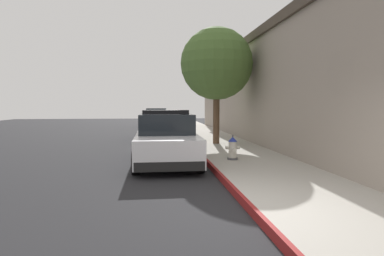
% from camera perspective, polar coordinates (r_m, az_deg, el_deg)
% --- Properties ---
extents(ground_plane, '(30.04, 60.00, 0.20)m').
position_cam_1_polar(ground_plane, '(15.48, -17.78, -3.38)').
color(ground_plane, '#232326').
extents(sidewalk_pavement, '(2.69, 60.00, 0.17)m').
position_cam_1_polar(sidewalk_pavement, '(15.47, 4.60, -2.53)').
color(sidewalk_pavement, '#ADA89E').
rests_on(sidewalk_pavement, ground).
extents(curb_painted_edge, '(0.08, 60.00, 0.17)m').
position_cam_1_polar(curb_painted_edge, '(15.26, -0.51, -2.60)').
color(curb_painted_edge, maroon).
rests_on(curb_painted_edge, ground).
extents(storefront_building, '(6.57, 26.64, 5.01)m').
position_cam_1_polar(storefront_building, '(16.47, 20.62, 6.09)').
color(storefront_building, gray).
rests_on(storefront_building, ground).
extents(police_cruiser, '(1.94, 4.84, 1.68)m').
position_cam_1_polar(police_cruiser, '(10.53, -4.54, -1.99)').
color(police_cruiser, white).
rests_on(police_cruiser, ground).
extents(parked_car_silver_ahead, '(1.94, 4.84, 1.56)m').
position_cam_1_polar(parked_car_silver_ahead, '(18.03, -5.88, 0.49)').
color(parked_car_silver_ahead, black).
rests_on(parked_car_silver_ahead, ground).
extents(parked_car_dark_far, '(1.94, 4.84, 1.56)m').
position_cam_1_polar(parked_car_dark_far, '(28.36, -6.24, 1.77)').
color(parked_car_dark_far, '#B2B5BA').
rests_on(parked_car_dark_far, ground).
extents(fire_hydrant, '(0.44, 0.40, 0.76)m').
position_cam_1_polar(fire_hydrant, '(10.18, 7.07, -3.51)').
color(fire_hydrant, '#4C4C51').
rests_on(fire_hydrant, sidewalk_pavement).
extents(street_tree, '(3.10, 3.10, 4.99)m').
position_cam_1_polar(street_tree, '(14.38, 4.28, 11.00)').
color(street_tree, brown).
rests_on(street_tree, sidewalk_pavement).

